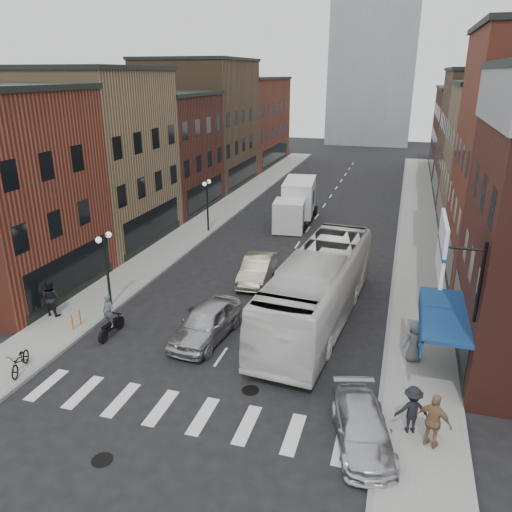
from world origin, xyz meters
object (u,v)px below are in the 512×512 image
at_px(sedan_left_far, 257,269).
at_px(ped_right_c, 414,341).
at_px(ped_right_b, 434,421).
at_px(transit_bus, 318,288).
at_px(parked_bicycle, 20,361).
at_px(motorcycle_rider, 110,317).
at_px(sedan_left_near, 206,322).
at_px(billboard_sign, 444,249).
at_px(streetlamp_near, 106,256).
at_px(bike_rack, 76,320).
at_px(ped_right_a, 412,409).
at_px(curb_car, 362,428).
at_px(ped_left_solo, 51,298).
at_px(streetlamp_far, 207,196).
at_px(box_truck, 296,203).

bearing_deg(sedan_left_far, ped_right_c, -41.31).
bearing_deg(ped_right_b, transit_bus, -33.23).
bearing_deg(parked_bicycle, ped_right_b, -20.34).
bearing_deg(motorcycle_rider, ped_right_b, -10.46).
distance_m(sedan_left_near, ped_right_b, 11.06).
bearing_deg(billboard_sign, ped_right_b, -87.04).
distance_m(streetlamp_near, bike_rack, 3.59).
height_order(parked_bicycle, ped_right_c, ped_right_c).
height_order(ped_right_a, ped_right_b, ped_right_b).
xyz_separation_m(parked_bicycle, ped_right_b, (16.24, 0.20, 0.51)).
xyz_separation_m(sedan_left_near, ped_right_c, (9.34, 0.56, 0.22)).
bearing_deg(ped_right_b, ped_right_a, -16.90).
xyz_separation_m(billboard_sign, ped_right_b, (0.15, -2.92, -4.99)).
xyz_separation_m(bike_rack, curb_car, (14.10, -4.06, 0.08)).
bearing_deg(transit_bus, ped_right_b, -52.00).
bearing_deg(ped_right_c, curb_car, 42.20).
relative_size(motorcycle_rider, ped_right_b, 1.07).
distance_m(streetlamp_near, parked_bicycle, 7.00).
height_order(parked_bicycle, ped_right_b, ped_right_b).
bearing_deg(ped_right_a, sedan_left_far, -69.41).
relative_size(transit_bus, ped_left_solo, 6.76).
distance_m(streetlamp_near, ped_left_solo, 3.42).
bearing_deg(sedan_left_near, billboard_sign, -5.11).
bearing_deg(streetlamp_far, curb_car, -56.19).
bearing_deg(curb_car, sedan_left_far, 105.51).
height_order(streetlamp_near, box_truck, streetlamp_near).
bearing_deg(streetlamp_far, transit_bus, -48.55).
relative_size(sedan_left_far, curb_car, 1.07).
bearing_deg(ped_right_c, box_truck, -96.15).
height_order(billboard_sign, streetlamp_near, billboard_sign).
xyz_separation_m(bike_rack, box_truck, (6.27, 21.21, 1.15)).
height_order(transit_bus, ped_right_c, transit_bus).
relative_size(ped_left_solo, ped_right_a, 1.09).
relative_size(bike_rack, transit_bus, 0.06).
relative_size(billboard_sign, parked_bicycle, 2.03).
relative_size(streetlamp_far, parked_bicycle, 2.25).
distance_m(transit_bus, ped_right_b, 9.71).
distance_m(bike_rack, box_truck, 22.15).
relative_size(bike_rack, ped_right_a, 0.46).
relative_size(bike_rack, motorcycle_rider, 0.38).
xyz_separation_m(billboard_sign, sedan_left_far, (-9.49, 9.19, -5.37)).
height_order(sedan_left_near, curb_car, sedan_left_near).
bearing_deg(bike_rack, streetlamp_far, 89.31).
bearing_deg(ped_right_a, parked_bicycle, -14.38).
relative_size(billboard_sign, sedan_left_near, 0.75).
bearing_deg(streetlamp_far, sedan_left_near, -68.42).
height_order(bike_rack, ped_right_a, ped_right_a).
bearing_deg(bike_rack, motorcycle_rider, -1.24).
bearing_deg(sedan_left_far, motorcycle_rider, -124.02).
height_order(billboard_sign, transit_bus, billboard_sign).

